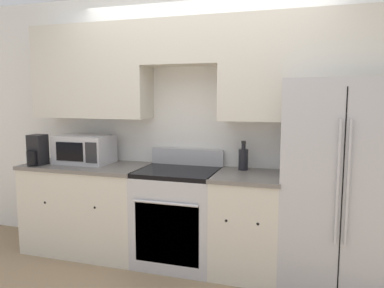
# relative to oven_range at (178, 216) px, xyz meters

# --- Properties ---
(ground_plane) EXTENTS (12.00, 12.00, 0.00)m
(ground_plane) POSITION_rel_oven_range_xyz_m (0.14, -0.31, -0.45)
(ground_plane) COLOR #937A5B
(wall_back) EXTENTS (8.00, 0.39, 2.60)m
(wall_back) POSITION_rel_oven_range_xyz_m (0.15, 0.27, 1.08)
(wall_back) COLOR white
(wall_back) RESTS_ON ground_plane
(lower_cabinets_left) EXTENTS (1.24, 0.64, 0.90)m
(lower_cabinets_left) POSITION_rel_oven_range_xyz_m (-0.98, -0.00, -0.00)
(lower_cabinets_left) COLOR beige
(lower_cabinets_left) RESTS_ON ground_plane
(lower_cabinets_right) EXTENTS (0.60, 0.64, 0.90)m
(lower_cabinets_right) POSITION_rel_oven_range_xyz_m (0.66, -0.00, -0.00)
(lower_cabinets_right) COLOR beige
(lower_cabinets_right) RESTS_ON ground_plane
(oven_range) EXTENTS (0.74, 0.65, 1.06)m
(oven_range) POSITION_rel_oven_range_xyz_m (0.00, 0.00, 0.00)
(oven_range) COLOR #B7B7BC
(oven_range) RESTS_ON ground_plane
(refrigerator) EXTENTS (0.92, 0.77, 1.72)m
(refrigerator) POSITION_rel_oven_range_xyz_m (1.41, 0.06, 0.41)
(refrigerator) COLOR #B7B7BC
(refrigerator) RESTS_ON ground_plane
(microwave) EXTENTS (0.55, 0.37, 0.29)m
(microwave) POSITION_rel_oven_range_xyz_m (-1.04, 0.06, 0.59)
(microwave) COLOR #B7B7BC
(microwave) RESTS_ON lower_cabinets_left
(bottle) EXTENTS (0.09, 0.09, 0.27)m
(bottle) POSITION_rel_oven_range_xyz_m (0.58, 0.19, 0.55)
(bottle) COLOR black
(bottle) RESTS_ON lower_cabinets_right
(coffee_maker) EXTENTS (0.15, 0.21, 0.30)m
(coffee_maker) POSITION_rel_oven_range_xyz_m (-1.43, -0.17, 0.58)
(coffee_maker) COLOR black
(coffee_maker) RESTS_ON lower_cabinets_left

